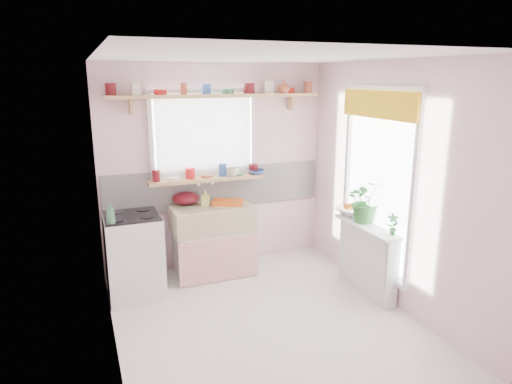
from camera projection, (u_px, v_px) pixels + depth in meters
name	position (u px, v px, depth m)	size (l,w,h in m)	color
room	(290.00, 164.00, 5.15)	(3.20, 3.20, 3.20)	white
sink_unit	(213.00, 239.00, 5.49)	(0.95, 0.65, 1.11)	white
cooker	(134.00, 255.00, 4.92)	(0.58, 0.58, 0.93)	white
radiator_ledge	(367.00, 258.00, 5.02)	(0.22, 0.95, 0.78)	white
windowsill	(207.00, 179.00, 5.48)	(1.40, 0.22, 0.04)	tan
pine_shelf	(217.00, 96.00, 5.28)	(2.52, 0.24, 0.04)	tan
shelf_crockery	(215.00, 89.00, 5.26)	(2.47, 0.11, 0.12)	#590F14
sill_crockery	(205.00, 173.00, 5.46)	(1.35, 0.11, 0.12)	#590F14
dish_tray	(228.00, 202.00, 5.49)	(0.36, 0.27, 0.04)	orange
colander	(186.00, 198.00, 5.46)	(0.32, 0.32, 0.15)	#580F17
jade_plant	(366.00, 201.00, 4.99)	(0.43, 0.38, 0.48)	#2D702D
fruit_bowl	(351.00, 211.00, 5.29)	(0.33, 0.33, 0.08)	white
herb_pot	(393.00, 224.00, 4.60)	(0.12, 0.08, 0.22)	#266028
soap_bottle_sink	(205.00, 198.00, 5.39)	(0.09, 0.09, 0.19)	#CCCF5C
sill_cup	(233.00, 172.00, 5.52)	(0.14, 0.14, 0.11)	beige
sill_bowl	(257.00, 172.00, 5.63)	(0.19, 0.19, 0.06)	#2E4B96
shelf_vase	(284.00, 86.00, 5.50)	(0.16, 0.16, 0.16)	#AD5635
cooker_bottle	(110.00, 213.00, 4.51)	(0.09, 0.09, 0.22)	#3F7E4F
fruit	(352.00, 206.00, 5.29)	(0.20, 0.14, 0.10)	orange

